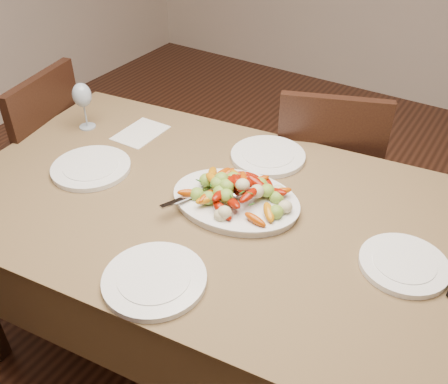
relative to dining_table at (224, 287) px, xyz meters
name	(u,v)px	position (x,y,z in m)	size (l,w,h in m)	color
dining_table	(224,287)	(0.00, 0.00, 0.00)	(1.84, 1.04, 0.76)	brown
chair_far	(324,175)	(0.06, 0.75, 0.10)	(0.42, 0.42, 0.95)	black
chair_left	(25,166)	(-1.14, 0.06, 0.10)	(0.42, 0.42, 0.95)	black
serving_platter	(236,202)	(0.02, 0.03, 0.39)	(0.41, 0.31, 0.02)	white
roasted_vegetables	(236,188)	(0.02, 0.03, 0.45)	(0.34, 0.23, 0.09)	#7A0F02
serving_spoon	(213,194)	(-0.04, -0.01, 0.43)	(0.28, 0.06, 0.03)	#9EA0A8
plate_left	(91,168)	(-0.52, -0.08, 0.39)	(0.28, 0.28, 0.02)	white
plate_right	(404,265)	(0.57, 0.04, 0.39)	(0.25, 0.25, 0.02)	white
plate_far	(268,156)	(-0.02, 0.34, 0.39)	(0.28, 0.28, 0.02)	white
plate_near	(155,280)	(0.02, -0.38, 0.39)	(0.29, 0.29, 0.02)	white
wine_glass	(84,105)	(-0.76, 0.14, 0.48)	(0.08, 0.08, 0.20)	#8C99A5
menu_card	(141,133)	(-0.54, 0.22, 0.38)	(0.15, 0.21, 0.00)	silver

